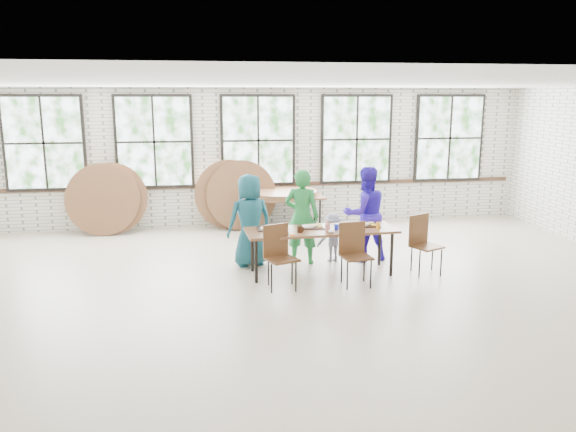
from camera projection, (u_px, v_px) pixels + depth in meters
The scene contains 13 objects.
room at pixel (258, 143), 12.16m from camera, with size 12.00×12.00×12.00m.
dining_table at pixel (321, 232), 8.95m from camera, with size 2.43×0.91×0.74m.
chair_near_left at pixel (279, 251), 8.35m from camera, with size 0.54×0.53×0.95m.
chair_near_right at pixel (354, 248), 8.49m from camera, with size 0.47×0.45×0.95m.
chair_spare at pixel (423, 239), 9.04m from camera, with size 0.55×0.55×0.95m.
adult_teal at pixel (250, 220), 9.39m from camera, with size 0.76×0.50×1.56m, color #1B5566.
adult_green at pixel (302, 217), 9.52m from camera, with size 0.59×0.39×1.62m, color #227F3A.
toddler at pixel (332, 237), 9.69m from camera, with size 0.55×0.32×0.85m, color #151238.
adult_blue at pixel (365, 214), 9.70m from camera, with size 0.80×0.62×1.64m, color #331CC6.
storage_table at pixel (281, 199), 11.86m from camera, with size 1.82×0.81×0.74m.
tabletop_clutter at pixel (326, 228), 8.92m from camera, with size 2.00×0.63×0.11m.
round_tops_stacked at pixel (281, 193), 11.83m from camera, with size 1.50×1.50×0.13m.
round_tops_leaning at pixel (172, 197), 11.79m from camera, with size 4.36×0.49×1.50m.
Camera 1 is at (-1.32, -7.73, 2.81)m, focal length 35.00 mm.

